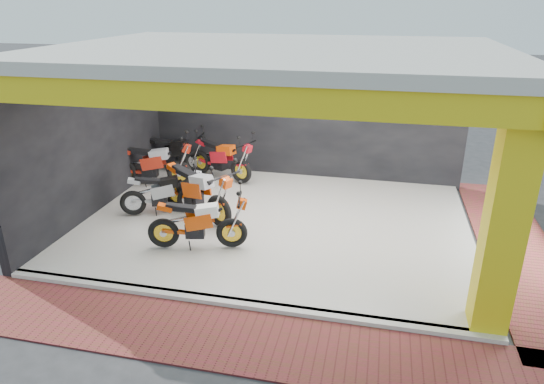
{
  "coord_description": "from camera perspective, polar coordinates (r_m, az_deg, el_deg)",
  "views": [
    {
      "loc": [
        2.0,
        -7.17,
        4.52
      ],
      "look_at": [
        -0.0,
        1.65,
        0.9
      ],
      "focal_mm": 32.0,
      "sensor_mm": 36.0,
      "label": 1
    }
  ],
  "objects": [
    {
      "name": "moto_hero",
      "position": [
        9.06,
        -4.81,
        -3.18
      ],
      "size": [
        2.1,
        1.16,
        1.21
      ],
      "primitive_type": null,
      "rotation": [
        0.0,
        0.0,
        0.23
      ],
      "color": "#D74409",
      "rests_on": "showroom_floor"
    },
    {
      "name": "ground",
      "position": [
        8.71,
        -2.41,
        -9.48
      ],
      "size": [
        80.0,
        80.0,
        0.0
      ],
      "primitive_type": "plane",
      "color": "#2D2D30",
      "rests_on": "ground"
    },
    {
      "name": "showroom_floor",
      "position": [
        10.4,
        0.45,
        -3.66
      ],
      "size": [
        8.0,
        6.0,
        0.1
      ],
      "primitive_type": "cube",
      "color": "white",
      "rests_on": "ground"
    },
    {
      "name": "back_wall",
      "position": [
        12.74,
        3.51,
        9.21
      ],
      "size": [
        8.2,
        0.2,
        3.5
      ],
      "primitive_type": "cube",
      "color": "black",
      "rests_on": "ground"
    },
    {
      "name": "floor_kerb",
      "position": [
        7.86,
        -4.4,
        -12.92
      ],
      "size": [
        8.0,
        0.2,
        0.1
      ],
      "primitive_type": "cube",
      "color": "white",
      "rests_on": "ground"
    },
    {
      "name": "corner_column",
      "position": [
        7.21,
        25.76,
        -3.11
      ],
      "size": [
        0.5,
        0.5,
        3.5
      ],
      "primitive_type": "cube",
      "color": "yellow",
      "rests_on": "ground"
    },
    {
      "name": "header_beam_right",
      "position": [
        9.47,
        25.51,
        12.35
      ],
      "size": [
        0.3,
        6.4,
        0.4
      ],
      "primitive_type": "cube",
      "color": "yellow",
      "rests_on": "corner_column"
    },
    {
      "name": "showroom_ceiling",
      "position": [
        9.43,
        0.52,
        16.2
      ],
      "size": [
        8.4,
        6.4,
        0.2
      ],
      "primitive_type": "cube",
      "color": "beige",
      "rests_on": "corner_column"
    },
    {
      "name": "moto_row_b",
      "position": [
        10.73,
        -9.71,
        0.47
      ],
      "size": [
        2.01,
        1.34,
        1.15
      ],
      "primitive_type": null,
      "rotation": [
        0.0,
        0.0,
        0.38
      ],
      "color": "#979A9E",
      "rests_on": "showroom_floor"
    },
    {
      "name": "paver_right",
      "position": [
        10.6,
        26.86,
        -5.91
      ],
      "size": [
        1.4,
        7.0,
        0.03
      ],
      "primitive_type": "cube",
      "color": "maroon",
      "rests_on": "ground"
    },
    {
      "name": "left_wall",
      "position": [
        11.36,
        -20.3,
        6.33
      ],
      "size": [
        0.2,
        6.2,
        3.5
      ],
      "primitive_type": "cube",
      "color": "black",
      "rests_on": "ground"
    },
    {
      "name": "moto_row_d",
      "position": [
        13.22,
        -9.11,
        4.78
      ],
      "size": [
        2.05,
        0.87,
        1.22
      ],
      "primitive_type": null,
      "rotation": [
        0.0,
        0.0,
        0.06
      ],
      "color": "black",
      "rests_on": "showroom_floor"
    },
    {
      "name": "paver_front",
      "position": [
        7.29,
        -6.25,
        -16.52
      ],
      "size": [
        9.0,
        1.4,
        0.03
      ],
      "primitive_type": "cube",
      "color": "maroon",
      "rests_on": "ground"
    },
    {
      "name": "moto_row_c",
      "position": [
        12.26,
        -3.69,
        3.83
      ],
      "size": [
        2.25,
        1.5,
        1.29
      ],
      "primitive_type": null,
      "rotation": [
        0.0,
        0.0,
        -0.37
      ],
      "color": "red",
      "rests_on": "showroom_floor"
    },
    {
      "name": "moto_row_a",
      "position": [
        9.87,
        -6.31,
        -0.47
      ],
      "size": [
        2.42,
        1.86,
        1.4
      ],
      "primitive_type": null,
      "rotation": [
        0.0,
        0.0,
        -0.5
      ],
      "color": "#DF4309",
      "rests_on": "showroom_floor"
    },
    {
      "name": "header_beam_front",
      "position": [
        6.6,
        -5.17,
        11.06
      ],
      "size": [
        8.4,
        0.3,
        0.4
      ],
      "primitive_type": "cube",
      "color": "yellow",
      "rests_on": "corner_column"
    },
    {
      "name": "moto_row_e",
      "position": [
        12.28,
        -10.91,
        3.56
      ],
      "size": [
        2.26,
        1.17,
        1.32
      ],
      "primitive_type": null,
      "rotation": [
        0.0,
        0.0,
        0.18
      ],
      "color": "red",
      "rests_on": "showroom_floor"
    }
  ]
}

